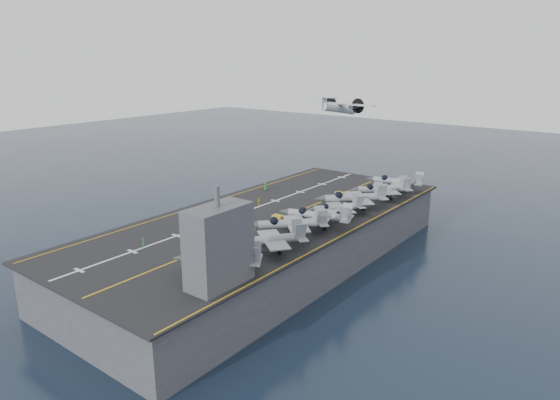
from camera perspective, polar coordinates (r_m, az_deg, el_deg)
The scene contains 26 objects.
ground at distance 109.04m, azimuth -1.29°, elevation -7.04°, with size 500.00×500.00×0.00m, color #142135.
hull at distance 107.18m, azimuth -1.31°, elevation -4.58°, with size 36.00×90.00×10.00m, color #56595E.
flight_deck at distance 105.46m, azimuth -1.33°, elevation -1.94°, with size 38.00×92.00×0.40m, color black.
foul_line at distance 103.62m, azimuth -0.04°, elevation -2.13°, with size 0.35×90.00×0.02m, color gold.
landing_centerline at distance 109.09m, azimuth -3.78°, elevation -1.23°, with size 0.50×90.00×0.02m, color silver.
deck_edge_port at distance 116.38m, azimuth -7.86°, elevation -0.24°, with size 0.25×90.00×0.02m, color gold.
deck_edge_stbd at distance 95.46m, azimuth 7.37°, elevation -3.89°, with size 0.25×90.00×0.02m, color gold.
island_superstructure at distance 72.34m, azimuth -7.06°, elevation -4.16°, with size 5.00×10.00×15.00m, color #56595E, non-canonical shape.
fighter_jet_1 at distance 77.90m, azimuth -6.60°, elevation -6.64°, with size 16.82×15.58×4.86m, color gray, non-canonical shape.
fighter_jet_2 at distance 84.98m, azimuth -1.31°, elevation -4.45°, with size 16.96×17.90×5.18m, color #97A0A8, non-canonical shape.
fighter_jet_3 at distance 92.87m, azimuth 1.36°, elevation -2.61°, with size 17.89×18.01×5.29m, color #8B949B, non-canonical shape.
fighter_jet_4 at distance 97.86m, azimuth 4.47°, elevation -1.70°, with size 17.17×13.82×5.19m, color #9BA4AB, non-canonical shape.
fighter_jet_5 at distance 104.52m, azimuth 6.59°, elevation -0.80°, with size 14.28×15.54×4.49m, color gray, non-canonical shape.
fighter_jet_6 at distance 110.58m, azimuth 8.50°, elevation 0.36°, with size 18.90×19.06×5.59m, color #949BA4, non-canonical shape.
fighter_jet_7 at distance 119.80m, azimuth 11.71°, elevation 1.32°, with size 17.49×17.63×5.18m, color gray, non-canonical shape.
fighter_jet_8 at distance 128.30m, azimuth 13.26°, elevation 2.15°, with size 16.29×12.79×5.00m, color #9CA5AD, non-canonical shape.
tow_cart_a at distance 86.54m, azimuth -9.17°, elevation -5.73°, with size 1.97×1.44×1.09m, color yellow, non-canonical shape.
tow_cart_b at distance 101.74m, azimuth -0.23°, elevation -2.10°, with size 2.26×1.53×1.32m, color gold, non-canonical shape.
tow_cart_c at distance 119.94m, azimuth 6.85°, elevation 0.60°, with size 2.55×2.13×1.31m, color yellow, non-canonical shape.
crew_1 at distance 100.91m, azimuth -9.46°, elevation -2.29°, with size 1.41×1.27×1.95m, color silver.
crew_2 at distance 98.94m, azimuth -8.42°, elevation -2.72°, with size 1.09×0.86×1.61m, color #268C33.
crew_4 at distance 112.91m, azimuth -2.44°, elevation -0.14°, with size 1.10×1.29×1.82m, color yellow.
crew_5 at distance 125.40m, azimuth -1.67°, elevation 1.57°, with size 1.45×1.45×2.05m, color #268C33.
crew_6 at distance 91.38m, azimuth -15.33°, elevation -4.70°, with size 1.24×1.14×1.72m, color green.
crew_7 at distance 95.66m, azimuth -8.56°, elevation -3.27°, with size 1.28×0.93×2.00m, color silver.
transport_plane at distance 150.73m, azimuth 6.73°, elevation 10.35°, with size 25.27×18.23×5.69m, color #B8BABC, non-canonical shape.
Camera 1 is at (63.15, -77.96, 42.69)m, focal length 32.00 mm.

